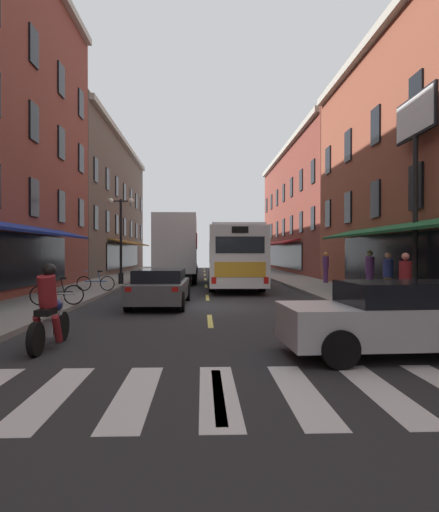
% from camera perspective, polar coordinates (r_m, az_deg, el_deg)
% --- Properties ---
extents(ground_plane, '(34.80, 80.00, 0.10)m').
position_cam_1_polar(ground_plane, '(16.24, -1.38, -6.35)').
color(ground_plane, '#28282B').
extents(lane_centre_dashes, '(0.14, 73.90, 0.01)m').
position_cam_1_polar(lane_centre_dashes, '(15.98, -1.37, -6.27)').
color(lane_centre_dashes, '#DBCC4C').
rests_on(lane_centre_dashes, ground).
extents(crosswalk_near, '(7.10, 2.80, 0.01)m').
position_cam_1_polar(crosswalk_near, '(6.40, -0.15, -16.55)').
color(crosswalk_near, silver).
rests_on(crosswalk_near, ground).
extents(sidewalk_left, '(3.00, 80.00, 0.14)m').
position_cam_1_polar(sidewalk_left, '(17.19, -21.55, -5.60)').
color(sidewalk_left, gray).
rests_on(sidewalk_left, ground).
extents(sidewalk_right, '(3.00, 80.00, 0.14)m').
position_cam_1_polar(sidewalk_right, '(17.34, 18.61, -5.54)').
color(sidewalk_right, gray).
rests_on(sidewalk_right, ground).
extents(billboard_sign, '(0.40, 2.87, 7.10)m').
position_cam_1_polar(billboard_sign, '(17.50, 23.01, 12.51)').
color(billboard_sign, black).
rests_on(billboard_sign, sidewalk_right).
extents(transit_bus, '(2.84, 11.49, 3.18)m').
position_cam_1_polar(transit_bus, '(25.06, 1.78, -0.01)').
color(transit_bus, silver).
rests_on(transit_bus, ground).
extents(box_truck, '(2.53, 8.31, 4.03)m').
position_cam_1_polar(box_truck, '(28.79, -5.25, 0.85)').
color(box_truck, black).
rests_on(box_truck, ground).
extents(sedan_near, '(1.97, 4.83, 1.29)m').
position_cam_1_polar(sedan_near, '(16.33, -7.28, -3.79)').
color(sedan_near, '#515154').
rests_on(sedan_near, ground).
extents(sedan_mid, '(4.30, 2.06, 1.34)m').
position_cam_1_polar(sedan_mid, '(9.07, 21.46, -7.08)').
color(sedan_mid, silver).
rests_on(sedan_mid, ground).
extents(sedan_far, '(2.07, 4.84, 1.28)m').
position_cam_1_polar(sedan_far, '(40.44, -4.19, -1.25)').
color(sedan_far, silver).
rests_on(sedan_far, ground).
extents(motorcycle_rider, '(0.62, 2.07, 1.66)m').
position_cam_1_polar(motorcycle_rider, '(9.65, -20.23, -6.52)').
color(motorcycle_rider, black).
rests_on(motorcycle_rider, ground).
extents(bicycle_near, '(1.70, 0.48, 0.91)m').
position_cam_1_polar(bicycle_near, '(16.13, -19.38, -4.45)').
color(bicycle_near, black).
rests_on(bicycle_near, sidewalk_left).
extents(bicycle_mid, '(1.71, 0.48, 0.91)m').
position_cam_1_polar(bicycle_mid, '(21.62, -15.02, -3.20)').
color(bicycle_mid, black).
rests_on(bicycle_mid, sidewalk_left).
extents(pedestrian_near, '(0.48, 0.51, 1.72)m').
position_cam_1_polar(pedestrian_near, '(14.57, 21.97, -2.81)').
color(pedestrian_near, '#33663F').
rests_on(pedestrian_near, sidewalk_right).
extents(pedestrian_mid, '(0.36, 0.36, 1.74)m').
position_cam_1_polar(pedestrian_mid, '(17.55, 20.07, -2.32)').
color(pedestrian_mid, '#B29947').
rests_on(pedestrian_mid, sidewalk_right).
extents(pedestrian_far, '(0.36, 0.36, 1.82)m').
position_cam_1_polar(pedestrian_far, '(19.89, 18.04, -1.85)').
color(pedestrian_far, '#66387F').
rests_on(pedestrian_far, sidewalk_right).
extents(pedestrian_rear, '(0.36, 0.36, 1.75)m').
position_cam_1_polar(pedestrian_rear, '(27.03, 12.96, -1.32)').
color(pedestrian_rear, '#66387F').
rests_on(pedestrian_rear, sidewalk_right).
extents(street_lamp_twin, '(1.42, 0.32, 4.71)m').
position_cam_1_polar(street_lamp_twin, '(25.97, -12.06, 2.41)').
color(street_lamp_twin, black).
rests_on(street_lamp_twin, sidewalk_left).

